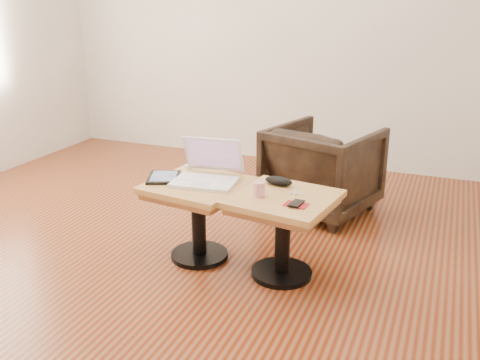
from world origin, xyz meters
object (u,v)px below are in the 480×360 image
at_px(side_table_right, 283,216).
at_px(striped_cup, 259,189).
at_px(armchair, 323,169).
at_px(side_table_left, 198,202).
at_px(laptop, 207,173).

xyz_separation_m(side_table_right, striped_cup, (-0.13, -0.06, 0.16)).
relative_size(side_table_right, armchair, 0.86).
height_order(side_table_left, striped_cup, striped_cup).
relative_size(side_table_right, striped_cup, 7.46).
bearing_deg(side_table_left, laptop, 57.21).
relative_size(laptop, striped_cup, 4.85).
xyz_separation_m(side_table_left, side_table_right, (0.54, -0.03, 0.00)).
distance_m(laptop, armchair, 1.11).
distance_m(side_table_left, striped_cup, 0.46).
bearing_deg(laptop, armchair, 58.20).
bearing_deg(armchair, striped_cup, 101.89).
xyz_separation_m(side_table_left, armchair, (0.52, 1.03, -0.04)).
relative_size(side_table_left, side_table_right, 0.99).
distance_m(striped_cup, armchair, 1.14).
xyz_separation_m(striped_cup, armchair, (0.10, 1.12, -0.21)).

